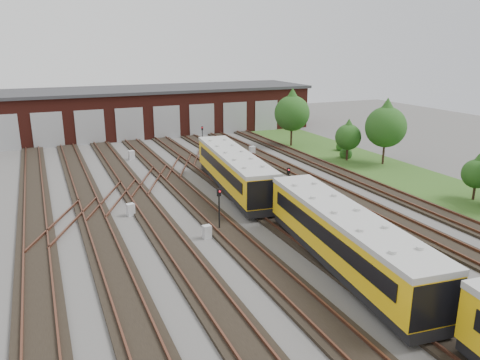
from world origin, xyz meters
name	(u,v)px	position (x,y,z in m)	size (l,w,h in m)	color
ground	(254,228)	(0.00, 0.00, 0.00)	(120.00, 120.00, 0.00)	#4D4B48
track_network	(248,224)	(-0.17, 0.59, 0.11)	(30.40, 70.00, 0.33)	black
maintenance_shed	(135,111)	(-0.01, 39.97, 3.20)	(51.00, 12.50, 6.35)	#4B1912
grass_verge	(377,167)	(19.00, 10.00, 0.03)	(8.00, 55.00, 0.05)	#284C19
metro_train	(344,238)	(2.00, -7.69, 1.95)	(4.40, 47.48, 3.16)	black
signal_mast_0	(219,204)	(-2.34, 0.57, 1.92)	(0.29, 0.27, 2.99)	black
signal_mast_1	(239,182)	(1.47, 5.93, 1.61)	(0.25, 0.24, 2.48)	black
signal_mast_2	(202,136)	(4.70, 24.31, 1.93)	(0.26, 0.24, 3.04)	black
signal_mast_3	(288,180)	(4.95, 3.99, 1.85)	(0.27, 0.26, 2.87)	black
relay_cabinet_0	(131,210)	(-7.41, 5.88, 0.47)	(0.56, 0.47, 0.94)	#B8BABD
relay_cabinet_1	(131,155)	(-3.92, 23.53, 0.52)	(0.63, 0.52, 1.05)	#B8BABD
relay_cabinet_2	(207,232)	(-3.60, -0.41, 0.45)	(0.54, 0.45, 0.90)	#B8BABD
relay_cabinet_3	(252,151)	(9.39, 20.37, 0.51)	(0.61, 0.51, 1.02)	#B8BABD
relay_cabinet_4	(236,172)	(3.98, 12.52, 0.50)	(0.61, 0.50, 1.01)	#B8BABD
tree_0	(292,109)	(16.00, 22.92, 4.66)	(4.37, 4.37, 7.25)	#311D16
tree_1	(348,134)	(17.76, 13.64, 2.99)	(2.82, 2.82, 4.67)	#311D16
tree_2	(386,122)	(20.31, 10.76, 4.55)	(4.27, 4.27, 7.08)	#311D16
tree_3	(477,170)	(19.20, -1.74, 2.54)	(2.38, 2.38, 3.95)	#311D16
bush_1	(346,152)	(18.40, 14.71, 0.71)	(1.42, 1.42, 1.42)	#164213
bush_2	(342,145)	(20.23, 18.08, 0.67)	(1.34, 1.34, 1.34)	#164213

